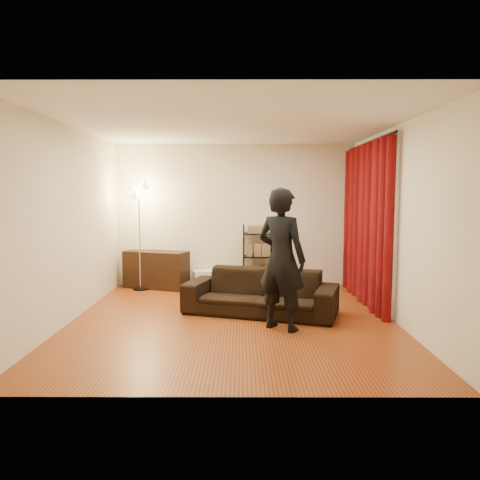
{
  "coord_description": "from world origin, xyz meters",
  "views": [
    {
      "loc": [
        0.12,
        -6.43,
        1.78
      ],
      "look_at": [
        0.1,
        0.3,
        1.1
      ],
      "focal_mm": 35.0,
      "sensor_mm": 36.0,
      "label": 1
    }
  ],
  "objects_px": {
    "sofa": "(260,292)",
    "media_cabinet": "(156,270)",
    "storage_boxes": "(204,279)",
    "floor_lamp": "(140,237)",
    "person": "(281,259)",
    "wire_shelf": "(258,256)"
  },
  "relations": [
    {
      "from": "sofa",
      "to": "media_cabinet",
      "type": "xyz_separation_m",
      "value": [
        -1.88,
        1.89,
        0.02
      ]
    },
    {
      "from": "person",
      "to": "wire_shelf",
      "type": "relative_size",
      "value": 1.56
    },
    {
      "from": "storage_boxes",
      "to": "wire_shelf",
      "type": "bearing_deg",
      "value": -1.24
    },
    {
      "from": "storage_boxes",
      "to": "wire_shelf",
      "type": "xyz_separation_m",
      "value": [
        1.03,
        -0.02,
        0.43
      ]
    },
    {
      "from": "media_cabinet",
      "to": "floor_lamp",
      "type": "relative_size",
      "value": 0.61
    },
    {
      "from": "sofa",
      "to": "storage_boxes",
      "type": "distance_m",
      "value": 2.21
    },
    {
      "from": "person",
      "to": "floor_lamp",
      "type": "height_order",
      "value": "floor_lamp"
    },
    {
      "from": "sofa",
      "to": "wire_shelf",
      "type": "bearing_deg",
      "value": 106.59
    },
    {
      "from": "storage_boxes",
      "to": "wire_shelf",
      "type": "height_order",
      "value": "wire_shelf"
    },
    {
      "from": "sofa",
      "to": "storage_boxes",
      "type": "bearing_deg",
      "value": 134.4
    },
    {
      "from": "floor_lamp",
      "to": "person",
      "type": "bearing_deg",
      "value": -46.48
    },
    {
      "from": "media_cabinet",
      "to": "storage_boxes",
      "type": "relative_size",
      "value": 3.08
    },
    {
      "from": "floor_lamp",
      "to": "wire_shelf",
      "type": "bearing_deg",
      "value": 5.33
    },
    {
      "from": "person",
      "to": "floor_lamp",
      "type": "relative_size",
      "value": 0.95
    },
    {
      "from": "person",
      "to": "media_cabinet",
      "type": "distance_m",
      "value": 3.45
    },
    {
      "from": "person",
      "to": "storage_boxes",
      "type": "distance_m",
      "value": 3.1
    },
    {
      "from": "media_cabinet",
      "to": "floor_lamp",
      "type": "height_order",
      "value": "floor_lamp"
    },
    {
      "from": "storage_boxes",
      "to": "floor_lamp",
      "type": "distance_m",
      "value": 1.43
    },
    {
      "from": "storage_boxes",
      "to": "floor_lamp",
      "type": "bearing_deg",
      "value": -168.91
    },
    {
      "from": "media_cabinet",
      "to": "wire_shelf",
      "type": "bearing_deg",
      "value": 20.89
    },
    {
      "from": "wire_shelf",
      "to": "floor_lamp",
      "type": "xyz_separation_m",
      "value": [
        -2.17,
        -0.2,
        0.38
      ]
    },
    {
      "from": "sofa",
      "to": "media_cabinet",
      "type": "relative_size",
      "value": 1.86
    }
  ]
}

